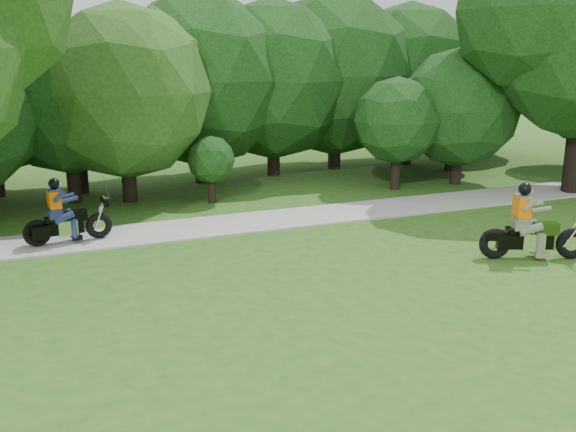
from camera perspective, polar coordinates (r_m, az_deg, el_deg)
ground at (r=13.14m, az=15.84°, el=-8.13°), size 100.00×100.00×0.00m
walkway at (r=19.65m, az=1.22°, el=-0.08°), size 60.00×2.20×0.06m
tree_line at (r=25.05m, az=-7.02°, el=11.40°), size 39.66×11.86×7.51m
chopper_motorcycle at (r=16.63m, az=20.64°, el=-1.26°), size 2.56×1.45×1.90m
touring_motorcycle at (r=17.69m, az=-19.43°, el=-0.30°), size 2.28×0.80×1.74m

